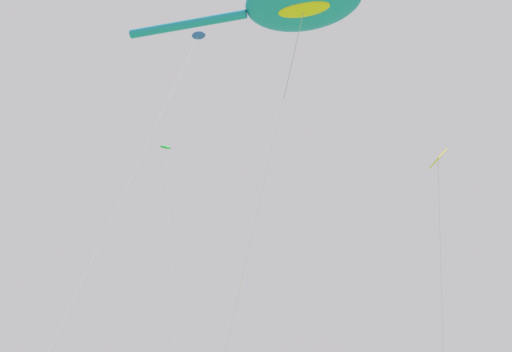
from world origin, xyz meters
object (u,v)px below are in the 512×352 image
small_kite_bird_shape (166,155)px  small_kite_delta_white (187,59)px  small_kite_tiny_distant (438,172)px  big_show_kite (299,2)px

small_kite_bird_shape → small_kite_delta_white: 18.78m
small_kite_delta_white → small_kite_tiny_distant: 16.09m
small_kite_tiny_distant → small_kite_bird_shape: bearing=-46.2°
small_kite_bird_shape → small_kite_delta_white: small_kite_bird_shape is taller
small_kite_bird_shape → small_kite_tiny_distant: size_ratio=1.30×
big_show_kite → small_kite_delta_white: (-4.82, -0.86, -5.13)m
big_show_kite → small_kite_tiny_distant: bearing=59.0°
small_kite_delta_white → small_kite_tiny_distant: bearing=-130.3°
big_show_kite → small_kite_bird_shape: small_kite_bird_shape is taller
big_show_kite → small_kite_tiny_distant: size_ratio=1.21×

